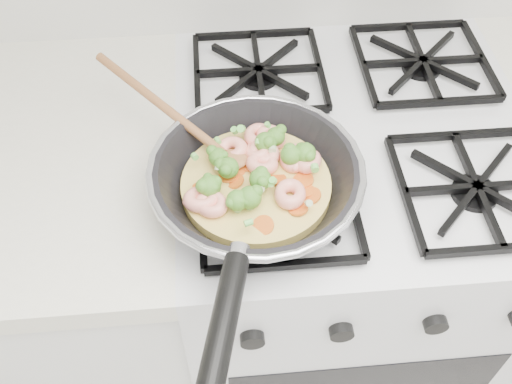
{
  "coord_description": "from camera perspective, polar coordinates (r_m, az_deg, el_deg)",
  "views": [
    {
      "loc": [
        -0.23,
        1.02,
        1.58
      ],
      "look_at": [
        -0.18,
        1.56,
        0.93
      ],
      "focal_mm": 40.92,
      "sensor_mm": 36.0,
      "label": 1
    }
  ],
  "objects": [
    {
      "name": "skillet",
      "position": [
        0.82,
        -0.12,
        1.13
      ],
      "size": [
        0.39,
        0.57,
        0.09
      ],
      "rotation": [
        0.0,
        0.0,
        -0.28
      ],
      "color": "black",
      "rests_on": "stove"
    },
    {
      "name": "stove",
      "position": [
        1.33,
        7.28,
        -7.77
      ],
      "size": [
        0.6,
        0.6,
        0.92
      ],
      "color": "white",
      "rests_on": "ground"
    }
  ]
}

